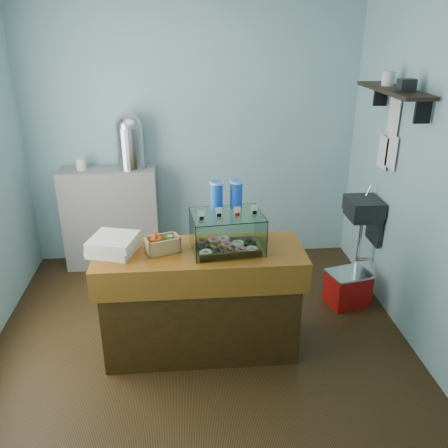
{
  "coord_description": "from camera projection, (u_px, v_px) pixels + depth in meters",
  "views": [
    {
      "loc": [
        -0.09,
        -3.49,
        2.51
      ],
      "look_at": [
        0.19,
        -0.15,
        1.07
      ],
      "focal_mm": 38.0,
      "sensor_mm": 36.0,
      "label": 1
    }
  ],
  "objects": [
    {
      "name": "ground",
      "position": [
        201.0,
        329.0,
        4.19
      ],
      "size": [
        3.5,
        3.5,
        0.0
      ],
      "primitive_type": "plane",
      "color": "black",
      "rests_on": "ground"
    },
    {
      "name": "red_cooler",
      "position": [
        348.0,
        288.0,
        4.51
      ],
      "size": [
        0.45,
        0.38,
        0.34
      ],
      "rotation": [
        0.0,
        0.0,
        0.26
      ],
      "color": "#B00F0E",
      "rests_on": "ground"
    },
    {
      "name": "pastry_boxes",
      "position": [
        114.0,
        244.0,
        3.56
      ],
      "size": [
        0.41,
        0.41,
        0.13
      ],
      "rotation": [
        0.0,
        0.0,
        -0.31
      ],
      "color": "silver",
      "rests_on": "counter"
    },
    {
      "name": "room_shell",
      "position": [
        200.0,
        138.0,
        3.53
      ],
      "size": [
        3.54,
        3.04,
        2.82
      ],
      "color": "#81B0BC",
      "rests_on": "ground"
    },
    {
      "name": "coffee_urn",
      "position": [
        130.0,
        140.0,
        4.81
      ],
      "size": [
        0.31,
        0.31,
        0.57
      ],
      "color": "silver",
      "rests_on": "back_shelf"
    },
    {
      "name": "counter",
      "position": [
        201.0,
        300.0,
        3.78
      ],
      "size": [
        1.6,
        0.6,
        0.9
      ],
      "color": "#3E270B",
      "rests_on": "ground"
    },
    {
      "name": "back_shelf",
      "position": [
        112.0,
        218.0,
        5.11
      ],
      "size": [
        1.0,
        0.32,
        1.1
      ],
      "primitive_type": "cube",
      "color": "gray",
      "rests_on": "ground"
    },
    {
      "name": "condiment_crate",
      "position": [
        161.0,
        244.0,
        3.56
      ],
      "size": [
        0.29,
        0.22,
        0.18
      ],
      "rotation": [
        0.0,
        0.0,
        0.34
      ],
      "color": "tan",
      "rests_on": "counter"
    },
    {
      "name": "display_case",
      "position": [
        226.0,
        228.0,
        3.59
      ],
      "size": [
        0.57,
        0.45,
        0.51
      ],
      "rotation": [
        0.0,
        0.0,
        0.1
      ],
      "color": "#321A0F",
      "rests_on": "counter"
    }
  ]
}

